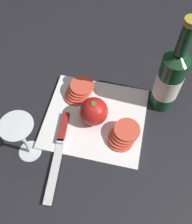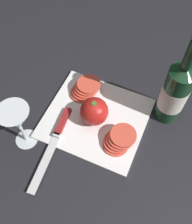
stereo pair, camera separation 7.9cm
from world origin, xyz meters
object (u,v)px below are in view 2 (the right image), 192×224
Objects in this scene: whole_tomato at (94,111)px; tomato_slice_stack_near at (119,140)px; knife at (58,131)px; wine_glass at (17,121)px; tomato_slice_stack_far at (85,89)px; wine_bottle at (175,92)px.

whole_tomato reaches higher than tomato_slice_stack_near.
knife is at bearing 13.09° from tomato_slice_stack_near.
tomato_slice_stack_far is at bearing -112.63° from wine_glass.
wine_glass is 0.59× the size of knife.
tomato_slice_stack_far is (0.16, -0.12, 0.00)m from tomato_slice_stack_near.
wine_bottle is at bearing -150.36° from whole_tomato.
wine_glass reaches higher than whole_tomato.
wine_glass reaches higher than tomato_slice_stack_far.
tomato_slice_stack_near is at bearing 155.31° from whole_tomato.
tomato_slice_stack_near is (0.10, 0.16, -0.09)m from wine_bottle.
tomato_slice_stack_far is at bearing 7.17° from wine_bottle.
whole_tomato is 0.89× the size of tomato_slice_stack_near.
knife is (0.28, 0.20, -0.10)m from wine_bottle.
tomato_slice_stack_far is at bearing -50.18° from whole_tomato.
wine_bottle reaches higher than knife.
tomato_slice_stack_far is at bearing -37.13° from tomato_slice_stack_near.
whole_tomato is 0.11m from tomato_slice_stack_far.
wine_bottle reaches higher than tomato_slice_stack_far.
tomato_slice_stack_near is 1.00× the size of tomato_slice_stack_far.
wine_glass is at bearing -60.28° from knife.
wine_glass is 0.25m from tomato_slice_stack_far.
wine_glass is 1.66× the size of tomato_slice_stack_near.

